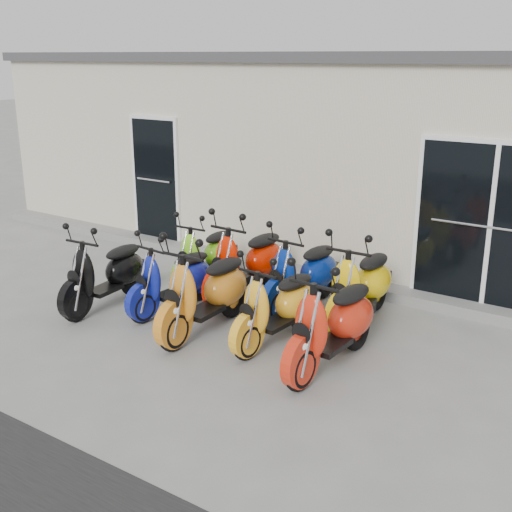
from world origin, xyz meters
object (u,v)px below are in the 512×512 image
(scooter_front_orange_b, at_px, (277,295))
(scooter_back_yellow, at_px, (361,275))
(scooter_back_red, at_px, (247,252))
(scooter_back_blue, at_px, (303,264))
(scooter_front_orange_a, at_px, (206,281))
(scooter_front_blue, at_px, (173,270))
(scooter_back_green, at_px, (206,246))
(scooter_front_red, at_px, (333,311))
(scooter_front_black, at_px, (105,263))

(scooter_front_orange_b, height_order, scooter_back_yellow, scooter_back_yellow)
(scooter_back_red, distance_m, scooter_back_blue, 0.87)
(scooter_front_orange_a, height_order, scooter_front_orange_b, scooter_front_orange_a)
(scooter_front_blue, bearing_deg, scooter_back_blue, 42.10)
(scooter_back_green, xyz_separation_m, scooter_back_red, (0.84, -0.12, 0.09))
(scooter_back_red, relative_size, scooter_back_yellow, 1.02)
(scooter_back_blue, bearing_deg, scooter_front_blue, -139.03)
(scooter_front_blue, height_order, scooter_front_orange_b, scooter_front_orange_b)
(scooter_front_orange_a, relative_size, scooter_back_yellow, 1.02)
(scooter_front_red, bearing_deg, scooter_back_blue, 133.82)
(scooter_front_red, relative_size, scooter_back_yellow, 1.01)
(scooter_back_green, bearing_deg, scooter_back_yellow, -5.44)
(scooter_front_black, distance_m, scooter_front_orange_a, 1.65)
(scooter_back_green, bearing_deg, scooter_front_blue, -77.21)
(scooter_front_red, height_order, scooter_back_blue, scooter_front_red)
(scooter_front_red, height_order, scooter_back_green, scooter_front_red)
(scooter_front_orange_a, distance_m, scooter_back_blue, 1.45)
(scooter_front_black, height_order, scooter_back_yellow, scooter_back_yellow)
(scooter_front_black, bearing_deg, scooter_back_red, 40.46)
(scooter_back_green, relative_size, scooter_back_yellow, 0.88)
(scooter_back_green, height_order, scooter_back_blue, scooter_back_blue)
(scooter_front_orange_a, xyz_separation_m, scooter_back_green, (-1.10, 1.40, -0.09))
(scooter_front_black, bearing_deg, scooter_back_blue, 27.93)
(scooter_front_orange_b, distance_m, scooter_back_red, 1.57)
(scooter_front_orange_b, xyz_separation_m, scooter_front_red, (0.84, -0.21, 0.06))
(scooter_back_red, bearing_deg, scooter_back_green, 174.02)
(scooter_front_blue, distance_m, scooter_back_yellow, 2.47)
(scooter_front_orange_a, xyz_separation_m, scooter_front_red, (1.74, 0.01, -0.01))
(scooter_front_orange_a, xyz_separation_m, scooter_back_blue, (0.61, 1.32, -0.04))
(scooter_back_red, bearing_deg, scooter_front_black, -132.75)
(scooter_back_blue, bearing_deg, scooter_front_red, -44.21)
(scooter_back_yellow, bearing_deg, scooter_back_blue, 176.91)
(scooter_front_orange_a, bearing_deg, scooter_back_green, 126.96)
(scooter_front_black, bearing_deg, scooter_back_yellow, 19.70)
(scooter_front_blue, relative_size, scooter_back_green, 1.00)
(scooter_back_green, distance_m, scooter_back_red, 0.86)
(scooter_front_orange_a, bearing_deg, scooter_back_red, 100.24)
(scooter_front_black, relative_size, scooter_front_orange_a, 0.92)
(scooter_front_black, bearing_deg, scooter_back_green, 65.83)
(scooter_front_orange_b, xyz_separation_m, scooter_back_red, (-1.16, 1.05, 0.07))
(scooter_front_black, relative_size, scooter_front_red, 0.93)
(scooter_front_black, height_order, scooter_back_blue, scooter_back_blue)
(scooter_front_blue, relative_size, scooter_back_red, 0.86)
(scooter_front_blue, height_order, scooter_back_red, scooter_back_red)
(scooter_front_blue, height_order, scooter_front_orange_a, scooter_front_orange_a)
(scooter_front_red, bearing_deg, scooter_front_black, -175.06)
(scooter_front_blue, bearing_deg, scooter_front_black, -148.42)
(scooter_front_orange_b, relative_size, scooter_back_green, 1.04)
(scooter_front_black, height_order, scooter_front_blue, scooter_front_black)
(scooter_front_orange_b, distance_m, scooter_back_green, 2.32)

